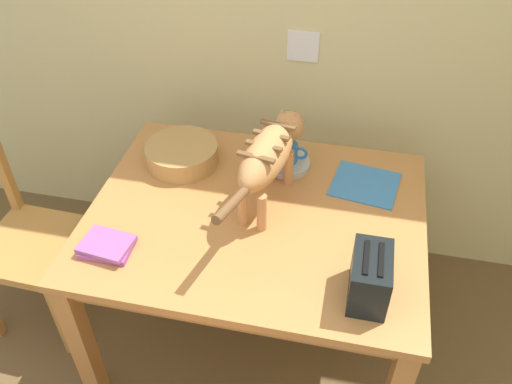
% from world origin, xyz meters
% --- Properties ---
extents(wall_rear, '(4.39, 0.11, 2.50)m').
position_xyz_m(wall_rear, '(0.00, 1.94, 1.25)').
color(wall_rear, beige).
rests_on(wall_rear, ground_plane).
extents(dining_table, '(1.25, 0.99, 0.75)m').
position_xyz_m(dining_table, '(0.04, 1.22, 0.66)').
color(dining_table, '#C07C41').
rests_on(dining_table, ground_plane).
extents(cat, '(0.21, 0.71, 0.30)m').
position_xyz_m(cat, '(0.07, 1.31, 0.96)').
color(cat, tan).
rests_on(cat, dining_table).
extents(saucer_bowl, '(0.19, 0.19, 0.03)m').
position_xyz_m(saucer_bowl, '(0.10, 1.52, 0.76)').
color(saucer_bowl, '#BAB7AF').
rests_on(saucer_bowl, dining_table).
extents(coffee_mug, '(0.12, 0.08, 0.08)m').
position_xyz_m(coffee_mug, '(0.11, 1.52, 0.82)').
color(coffee_mug, '#2C77C5').
rests_on(coffee_mug, saucer_bowl).
extents(magazine, '(0.29, 0.27, 0.01)m').
position_xyz_m(magazine, '(0.43, 1.46, 0.75)').
color(magazine, '#3B7FC0').
rests_on(magazine, dining_table).
extents(book_stack, '(0.19, 0.15, 0.04)m').
position_xyz_m(book_stack, '(-0.43, 0.92, 0.77)').
color(book_stack, '#9B4D98').
rests_on(book_stack, dining_table).
extents(wicker_basket, '(0.30, 0.30, 0.09)m').
position_xyz_m(wicker_basket, '(-0.33, 1.45, 0.79)').
color(wicker_basket, '#B7884A').
rests_on(wicker_basket, dining_table).
extents(toaster, '(0.12, 0.20, 0.18)m').
position_xyz_m(toaster, '(0.46, 0.91, 0.83)').
color(toaster, black).
rests_on(toaster, dining_table).
extents(wooden_chair_far, '(0.43, 0.43, 0.94)m').
position_xyz_m(wooden_chair_far, '(-0.97, 1.14, 0.46)').
color(wooden_chair_far, '#BF833F').
rests_on(wooden_chair_far, ground_plane).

